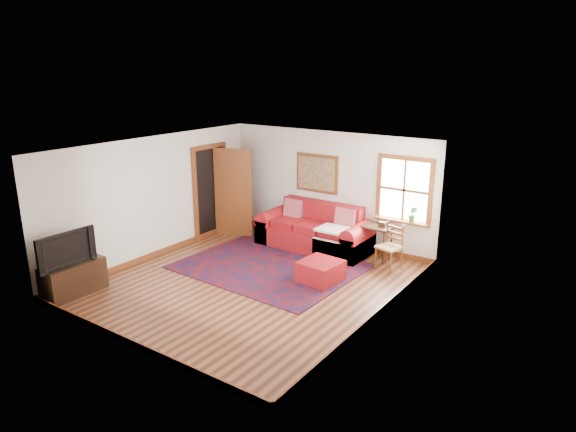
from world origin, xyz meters
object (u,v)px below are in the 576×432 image
Objects in this scene: red_leather_sofa at (315,233)px; red_ottoman at (321,271)px; ladder_back_chair at (391,245)px; media_cabinet at (74,278)px; side_table at (377,231)px.

red_ottoman is (1.05, -1.51, -0.12)m from red_leather_sofa.
ladder_back_chair is 0.85× the size of media_cabinet.
red_leather_sofa is 1.85m from ladder_back_chair.
side_table is at bearing 82.53° from red_ottoman.
ladder_back_chair is (1.83, -0.17, 0.16)m from red_leather_sofa.
media_cabinet reaches higher than red_ottoman.
red_ottoman is at bearing 41.73° from media_cabinet.
side_table is at bearing 51.36° from media_cabinet.
red_leather_sofa is at bearing -176.04° from side_table.
red_leather_sofa reaches higher than side_table.
red_ottoman is at bearing -102.21° from side_table.
red_ottoman is 0.66× the size of media_cabinet.
media_cabinet is at bearing -133.54° from red_ottoman.
side_table is (1.40, 0.10, 0.28)m from red_leather_sofa.
media_cabinet is (-2.21, -4.41, -0.03)m from red_leather_sofa.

